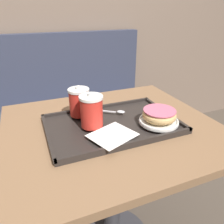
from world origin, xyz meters
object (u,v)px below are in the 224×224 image
Objects in this scene: coffee_cup_front at (92,111)px; donut_chocolate_glazed at (159,115)px; coffee_cup_rear at (79,102)px; spoon at (116,112)px.

coffee_cup_front is 0.26m from donut_chocolate_glazed.
coffee_cup_rear is (-0.02, 0.11, -0.00)m from coffee_cup_front.
donut_chocolate_glazed is (0.25, -0.07, -0.03)m from coffee_cup_front.
spoon is at bearing -15.39° from coffee_cup_rear.
coffee_cup_rear is at bearing 145.08° from donut_chocolate_glazed.
coffee_cup_rear is 0.16m from spoon.
coffee_cup_front reaches higher than coffee_cup_rear.
donut_chocolate_glazed reaches higher than spoon.
coffee_cup_front is 0.11m from coffee_cup_rear.
coffee_cup_front is at bearing -80.90° from coffee_cup_rear.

